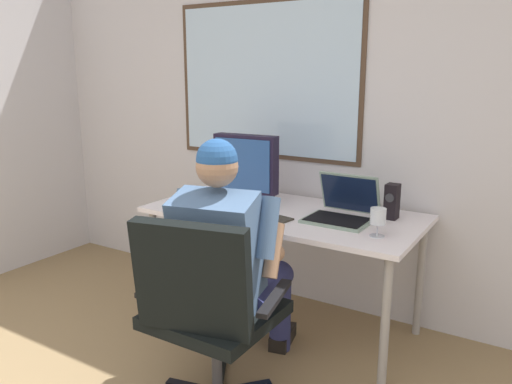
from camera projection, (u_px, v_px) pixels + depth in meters
wall_rear at (337, 111)px, 3.16m from camera, size 4.92×0.08×2.58m
desk at (284, 222)px, 3.00m from camera, size 1.60×0.78×0.73m
office_chair at (206, 303)px, 2.25m from camera, size 0.69×0.62×0.95m
person_seated at (230, 258)px, 2.47m from camera, size 0.62×0.89×1.25m
crt_monitor at (246, 166)px, 3.07m from camera, size 0.41×0.21×0.43m
laptop at (343, 208)px, 2.82m from camera, size 0.35×0.35×0.25m
wine_glass at (378, 218)px, 2.51m from camera, size 0.08×0.08×0.15m
desk_speaker at (392, 201)px, 2.81m from camera, size 0.07×0.09×0.20m
cd_case at (277, 219)px, 2.81m from camera, size 0.16×0.15×0.01m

